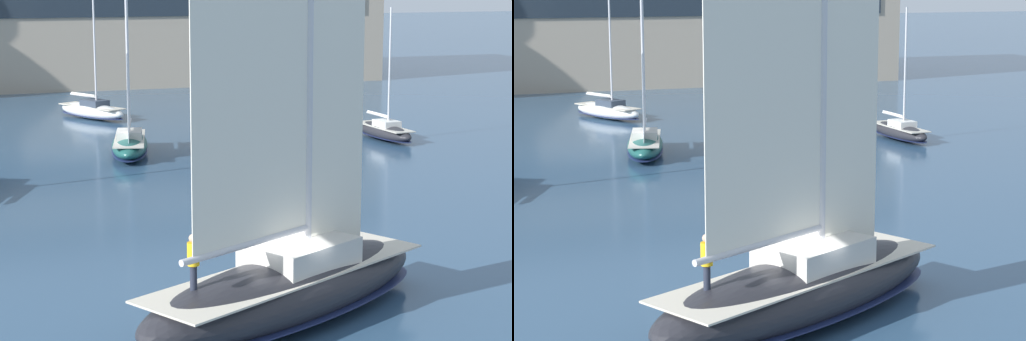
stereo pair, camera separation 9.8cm
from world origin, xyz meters
TOP-DOWN VIEW (x-y plane):
  - ground_plane at (0.00, 0.00)m, footprint 400.00×400.00m
  - waterfront_building at (10.83, 68.22)m, footprint 42.51×17.50m
  - sailboat_main at (0.02, 0.01)m, footprint 11.87×8.57m
  - sailboat_moored_near_marina at (1.04, 43.66)m, footprint 4.85×6.68m
  - sailboat_moored_far_slip at (17.01, 29.09)m, footprint 2.21×6.08m
  - sailboat_moored_outer_mooring at (0.81, 28.65)m, footprint 3.56×7.52m

SIDE VIEW (x-z plane):
  - ground_plane at x=0.00m, z-range 0.00..0.00m
  - sailboat_moored_far_slip at x=17.01m, z-range -3.54..4.66m
  - sailboat_moored_near_marina at x=1.04m, z-range -3.94..5.18m
  - sailboat_moored_outer_mooring at x=0.81m, z-range -4.16..5.82m
  - sailboat_main at x=0.02m, z-range -6.82..9.31m
  - waterfront_building at x=10.83m, z-range 0.03..14.40m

